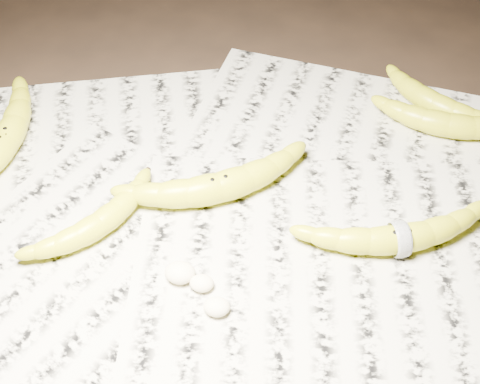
# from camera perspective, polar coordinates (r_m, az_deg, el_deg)

# --- Properties ---
(ground) EXTENTS (3.00, 3.00, 0.00)m
(ground) POSITION_cam_1_polar(r_m,az_deg,el_deg) (0.85, -0.54, -3.19)
(ground) COLOR black
(ground) RESTS_ON ground
(newspaper_patch) EXTENTS (0.90, 0.70, 0.01)m
(newspaper_patch) POSITION_cam_1_polar(r_m,az_deg,el_deg) (0.86, -0.35, -2.11)
(newspaper_patch) COLOR #B9B59F
(newspaper_patch) RESTS_ON ground
(banana_left_a) EXTENTS (0.09, 0.24, 0.04)m
(banana_left_a) POSITION_cam_1_polar(r_m,az_deg,el_deg) (0.98, -19.53, 4.13)
(banana_left_a) COLOR gold
(banana_left_a) RESTS_ON newspaper_patch
(banana_left_b) EXTENTS (0.15, 0.17, 0.03)m
(banana_left_b) POSITION_cam_1_polar(r_m,az_deg,el_deg) (0.84, -11.97, -2.52)
(banana_left_b) COLOR gold
(banana_left_b) RESTS_ON newspaper_patch
(banana_center) EXTENTS (0.24, 0.16, 0.04)m
(banana_center) POSITION_cam_1_polar(r_m,az_deg,el_deg) (0.86, -1.83, 0.57)
(banana_center) COLOR gold
(banana_center) RESTS_ON newspaper_patch
(banana_taped) EXTENTS (0.23, 0.12, 0.04)m
(banana_taped) POSITION_cam_1_polar(r_m,az_deg,el_deg) (0.83, 13.46, -3.76)
(banana_taped) COLOR gold
(banana_taped) RESTS_ON newspaper_patch
(banana_upper_a) EXTENTS (0.20, 0.09, 0.04)m
(banana_upper_a) POSITION_cam_1_polar(r_m,az_deg,el_deg) (1.00, 17.38, 5.66)
(banana_upper_a) COLOR gold
(banana_upper_a) RESTS_ON newspaper_patch
(banana_upper_b) EXTENTS (0.17, 0.14, 0.03)m
(banana_upper_b) POSITION_cam_1_polar(r_m,az_deg,el_deg) (1.03, 16.30, 7.43)
(banana_upper_b) COLOR gold
(banana_upper_b) RESTS_ON newspaper_patch
(measuring_tape) EXTENTS (0.02, 0.05, 0.05)m
(measuring_tape) POSITION_cam_1_polar(r_m,az_deg,el_deg) (0.83, 13.46, -3.76)
(measuring_tape) COLOR white
(measuring_tape) RESTS_ON newspaper_patch
(flesh_chunk_a) EXTENTS (0.04, 0.03, 0.02)m
(flesh_chunk_a) POSITION_cam_1_polar(r_m,az_deg,el_deg) (0.79, -5.16, -6.70)
(flesh_chunk_a) COLOR beige
(flesh_chunk_a) RESTS_ON newspaper_patch
(flesh_chunk_b) EXTENTS (0.03, 0.03, 0.02)m
(flesh_chunk_b) POSITION_cam_1_polar(r_m,az_deg,el_deg) (0.76, -2.01, -9.61)
(flesh_chunk_b) COLOR beige
(flesh_chunk_b) RESTS_ON newspaper_patch
(flesh_chunk_c) EXTENTS (0.03, 0.02, 0.02)m
(flesh_chunk_c) POSITION_cam_1_polar(r_m,az_deg,el_deg) (0.78, -3.29, -7.61)
(flesh_chunk_c) COLOR beige
(flesh_chunk_c) RESTS_ON newspaper_patch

